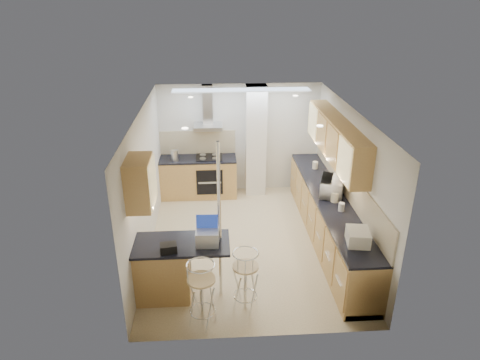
{
  "coord_description": "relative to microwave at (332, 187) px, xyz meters",
  "views": [
    {
      "loc": [
        -0.58,
        -6.85,
        4.33
      ],
      "look_at": [
        -0.13,
        0.2,
        1.2
      ],
      "focal_mm": 32.0,
      "sensor_mm": 36.0,
      "label": 1
    }
  ],
  "objects": [
    {
      "name": "microwave",
      "position": [
        0.0,
        0.0,
        0.0
      ],
      "size": [
        0.57,
        0.68,
        0.32
      ],
      "primitive_type": "imported",
      "rotation": [
        0.0,
        0.0,
        1.23
      ],
      "color": "silver",
      "rests_on": "right_counter"
    },
    {
      "name": "jar_a",
      "position": [
        0.03,
        0.32,
        -0.08
      ],
      "size": [
        0.15,
        0.15,
        0.16
      ],
      "primitive_type": "cylinder",
      "rotation": [
        0.0,
        0.0,
        0.34
      ],
      "color": "beige",
      "rests_on": "right_counter"
    },
    {
      "name": "jar_c",
      "position": [
        -0.02,
        -0.27,
        -0.07
      ],
      "size": [
        0.18,
        0.18,
        0.18
      ],
      "primitive_type": "cylinder",
      "rotation": [
        0.0,
        0.0,
        0.38
      ],
      "color": "#BFB899",
      "rests_on": "right_counter"
    },
    {
      "name": "room_shell",
      "position": [
        -1.21,
        0.32,
        0.46
      ],
      "size": [
        3.64,
        4.84,
        2.51
      ],
      "color": "silver",
      "rests_on": "ground"
    },
    {
      "name": "jar_d",
      "position": [
        -0.0,
        -0.63,
        -0.09
      ],
      "size": [
        0.12,
        0.12,
        0.15
      ],
      "primitive_type": "cylinder",
      "rotation": [
        0.0,
        0.0,
        0.18
      ],
      "color": "silver",
      "rests_on": "right_counter"
    },
    {
      "name": "jar_b",
      "position": [
        -0.02,
        1.27,
        -0.09
      ],
      "size": [
        0.14,
        0.14,
        0.15
      ],
      "primitive_type": "cylinder",
      "rotation": [
        0.0,
        0.0,
        0.39
      ],
      "color": "beige",
      "rests_on": "right_counter"
    },
    {
      "name": "bar_stool_near",
      "position": [
        -2.34,
        -2.15,
        -0.57
      ],
      "size": [
        0.47,
        0.47,
        1.01
      ],
      "primitive_type": null,
      "rotation": [
        0.0,
        0.0,
        -0.15
      ],
      "color": "tan",
      "rests_on": "ground"
    },
    {
      "name": "kettle",
      "position": [
        -2.99,
        1.92,
        -0.04
      ],
      "size": [
        0.16,
        0.16,
        0.24
      ],
      "primitive_type": "cylinder",
      "color": "#B8BABD",
      "rests_on": "back_counter"
    },
    {
      "name": "laptop",
      "position": [
        -2.25,
        -1.57,
        -0.03
      ],
      "size": [
        0.34,
        0.26,
        0.23
      ],
      "primitive_type": "cube",
      "rotation": [
        0.0,
        0.0,
        -0.04
      ],
      "color": "#AAAEB2",
      "rests_on": "peninsula"
    },
    {
      "name": "peninsula",
      "position": [
        -2.66,
        -1.5,
        -0.61
      ],
      "size": [
        1.47,
        0.72,
        0.94
      ],
      "color": "#B58048",
      "rests_on": "ground"
    },
    {
      "name": "right_counter",
      "position": [
        -0.04,
        -0.05,
        -0.62
      ],
      "size": [
        0.63,
        4.4,
        0.92
      ],
      "color": "#B58048",
      "rests_on": "ground"
    },
    {
      "name": "ground",
      "position": [
        -1.54,
        -0.05,
        -1.08
      ],
      "size": [
        4.8,
        4.8,
        0.0
      ],
      "primitive_type": "plane",
      "color": "tan",
      "rests_on": "ground"
    },
    {
      "name": "back_counter",
      "position": [
        -2.49,
        2.05,
        -0.62
      ],
      "size": [
        1.7,
        0.63,
        0.92
      ],
      "color": "#B58048",
      "rests_on": "ground"
    },
    {
      "name": "bar_stool_end",
      "position": [
        -1.71,
        -1.86,
        -0.59
      ],
      "size": [
        0.43,
        0.43,
        0.98
      ],
      "primitive_type": null,
      "rotation": [
        0.0,
        0.0,
        1.48
      ],
      "color": "tan",
      "rests_on": "ground"
    },
    {
      "name": "bag",
      "position": [
        -2.8,
        -1.73,
        -0.08
      ],
      "size": [
        0.26,
        0.21,
        0.13
      ],
      "primitive_type": "cube",
      "rotation": [
        0.0,
        0.0,
        0.16
      ],
      "color": "black",
      "rests_on": "peninsula"
    },
    {
      "name": "bread_bin",
      "position": [
        -0.04,
        -1.63,
        -0.06
      ],
      "size": [
        0.37,
        0.44,
        0.21
      ],
      "primitive_type": "cube",
      "rotation": [
        0.0,
        0.0,
        -0.16
      ],
      "color": "beige",
      "rests_on": "right_counter"
    }
  ]
}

